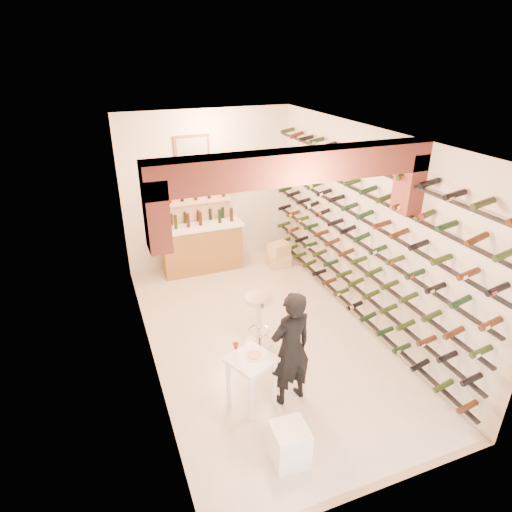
{
  "coord_description": "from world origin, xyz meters",
  "views": [
    {
      "loc": [
        -2.22,
        -5.43,
        4.24
      ],
      "look_at": [
        0.0,
        0.3,
        1.3
      ],
      "focal_mm": 30.69,
      "sensor_mm": 36.0,
      "label": 1
    }
  ],
  "objects": [
    {
      "name": "wine_rack",
      "position": [
        1.53,
        0.0,
        1.55
      ],
      "size": [
        0.32,
        5.7,
        2.56
      ],
      "color": "black",
      "rests_on": "ground"
    },
    {
      "name": "white_stool",
      "position": [
        -0.61,
        -2.31,
        0.24
      ],
      "size": [
        0.41,
        0.41,
        0.48
      ],
      "primitive_type": "cube",
      "rotation": [
        0.0,
        0.0,
        -0.05
      ],
      "color": "white",
      "rests_on": "ground"
    },
    {
      "name": "back_shelving",
      "position": [
        -0.3,
        2.89,
        1.17
      ],
      "size": [
        1.4,
        0.31,
        2.73
      ],
      "color": "tan",
      "rests_on": "ground"
    },
    {
      "name": "crate_lower",
      "position": [
        1.26,
        2.2,
        0.14
      ],
      "size": [
        0.47,
        0.33,
        0.28
      ],
      "primitive_type": "cube",
      "rotation": [
        0.0,
        0.0,
        -0.02
      ],
      "color": "#D5BB75",
      "rests_on": "ground"
    },
    {
      "name": "chrome_barstool",
      "position": [
        -0.14,
        -0.18,
        0.5
      ],
      "size": [
        0.45,
        0.45,
        0.87
      ],
      "rotation": [
        0.0,
        0.0,
        0.13
      ],
      "color": "silver",
      "rests_on": "ground"
    },
    {
      "name": "tasting_table",
      "position": [
        -0.71,
        -1.35,
        0.62
      ],
      "size": [
        0.68,
        0.68,
        0.91
      ],
      "rotation": [
        0.0,
        0.0,
        0.42
      ],
      "color": "white",
      "rests_on": "ground"
    },
    {
      "name": "back_counter",
      "position": [
        -0.3,
        2.65,
        0.53
      ],
      "size": [
        1.7,
        0.62,
        1.29
      ],
      "color": "olive",
      "rests_on": "ground"
    },
    {
      "name": "crate_upper",
      "position": [
        1.26,
        2.2,
        0.4
      ],
      "size": [
        0.5,
        0.41,
        0.25
      ],
      "primitive_type": "cube",
      "rotation": [
        0.0,
        0.0,
        0.31
      ],
      "color": "#D5BB75",
      "rests_on": "crate_lower"
    },
    {
      "name": "room_shell",
      "position": [
        0.0,
        -0.26,
        2.25
      ],
      "size": [
        3.52,
        6.02,
        3.21
      ],
      "color": "beige",
      "rests_on": "ground"
    },
    {
      "name": "ground",
      "position": [
        0.0,
        0.0,
        0.0
      ],
      "size": [
        6.0,
        6.0,
        0.0
      ],
      "primitive_type": "plane",
      "color": "beige",
      "rests_on": "ground"
    },
    {
      "name": "person",
      "position": [
        -0.2,
        -1.43,
        0.81
      ],
      "size": [
        0.65,
        0.48,
        1.62
      ],
      "primitive_type": "imported",
      "rotation": [
        0.0,
        0.0,
        3.31
      ],
      "color": "black",
      "rests_on": "ground"
    }
  ]
}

